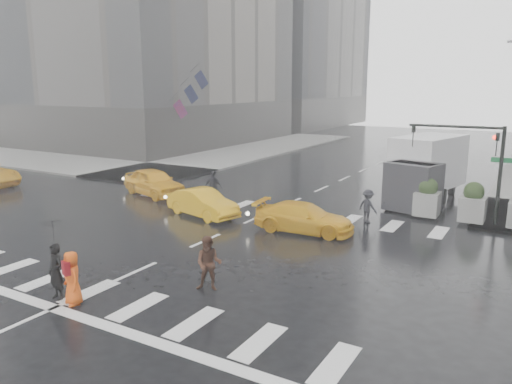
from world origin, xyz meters
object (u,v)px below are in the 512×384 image
Objects in this scene: box_truck at (424,168)px; pedestrian_orange at (72,278)px; pedestrian_brown at (209,264)px; taxi_mid at (203,203)px; traffic_signal_pole at (477,154)px; taxi_front at (154,182)px.

pedestrian_orange is at bearing -94.04° from box_truck.
pedestrian_orange is (-2.81, -2.81, -0.06)m from pedestrian_brown.
pedestrian_orange is at bearing -150.42° from taxi_mid.
pedestrian_brown is 0.26× the size of box_truck.
taxi_front is (-16.58, -2.54, -2.45)m from traffic_signal_pole.
traffic_signal_pole reaches higher than taxi_front.
taxi_mid is at bearing 125.73° from pedestrian_orange.
taxi_front is 14.98m from box_truck.
box_truck is at bearing 93.04° from pedestrian_orange.
box_truck is (3.04, 15.46, 1.01)m from pedestrian_brown.
pedestrian_brown is 0.38× the size of taxi_front.
traffic_signal_pole reaches higher than pedestrian_orange.
taxi_front is (-7.84, 12.27, -0.04)m from pedestrian_orange.
taxi_front is 1.13× the size of taxi_mid.
taxi_mid is 0.61× the size of box_truck.
taxi_mid is (-11.39, -4.93, -2.56)m from traffic_signal_pole.
taxi_mid is at bearing -121.64° from box_truck.
traffic_signal_pole reaches higher than pedestrian_brown.
box_truck is at bearing 56.49° from pedestrian_brown.
box_truck reaches higher than taxi_mid.
pedestrian_brown is at bearing -116.33° from traffic_signal_pole.
taxi_front is 5.72m from taxi_mid.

